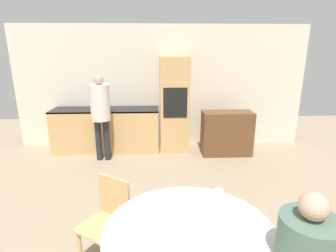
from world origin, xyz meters
The scene contains 8 objects.
wall_back centered at (0.00, 5.53, 1.30)m, with size 6.24×0.05×2.60m.
kitchen_counter centered at (-1.17, 5.18, 0.47)m, with size 2.19×0.60×0.90m.
oven_unit centered at (0.26, 5.19, 0.98)m, with size 0.59×0.59×1.96m.
sideboard centered at (1.31, 4.86, 0.45)m, with size 1.00×0.45×0.89m.
chair_far_left centered at (-0.59, 2.08, 0.49)m, with size 0.55×0.55×0.87m.
person_standing centered at (-1.16, 4.67, 1.02)m, with size 0.36×0.36×1.65m.
cup centered at (0.45, 1.94, 0.80)m, with size 0.08×0.08×0.09m.
bowl_near centered at (-0.21, 1.54, 0.77)m, with size 0.13×0.13×0.04m.
Camera 1 is at (-0.10, -0.18, 2.06)m, focal length 28.00 mm.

